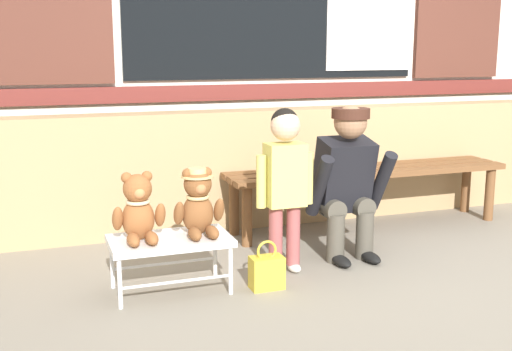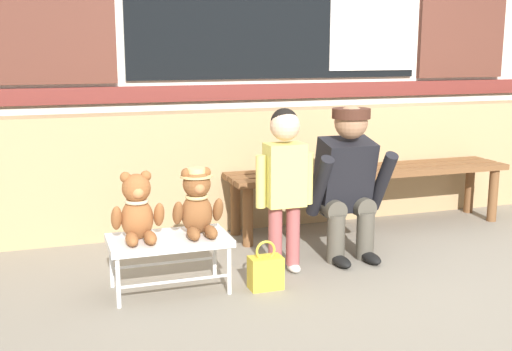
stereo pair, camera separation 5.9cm
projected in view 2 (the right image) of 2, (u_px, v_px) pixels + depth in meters
name	position (u px, v px, depth m)	size (l,w,h in m)	color
ground_plane	(394.00, 284.00, 3.55)	(60.00, 60.00, 0.00)	gray
brick_low_wall	(298.00, 165.00, 4.79)	(7.57, 0.25, 0.85)	tan
wooden_bench_long	(370.00, 177.00, 4.59)	(2.10, 0.40, 0.44)	brown
small_display_bench	(169.00, 243.00, 3.40)	(0.64, 0.36, 0.30)	silver
teddy_bear_plain	(137.00, 210.00, 3.31)	(0.28, 0.26, 0.36)	#93562D
teddy_bear_with_hat	(197.00, 203.00, 3.41)	(0.28, 0.27, 0.36)	brown
child_standing	(285.00, 173.00, 3.63)	(0.35, 0.18, 0.96)	#994C4C
adult_crouching	(347.00, 181.00, 3.93)	(0.50, 0.49, 0.95)	#4C473D
handbag_on_ground	(266.00, 272.00, 3.46)	(0.18, 0.11, 0.27)	gold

